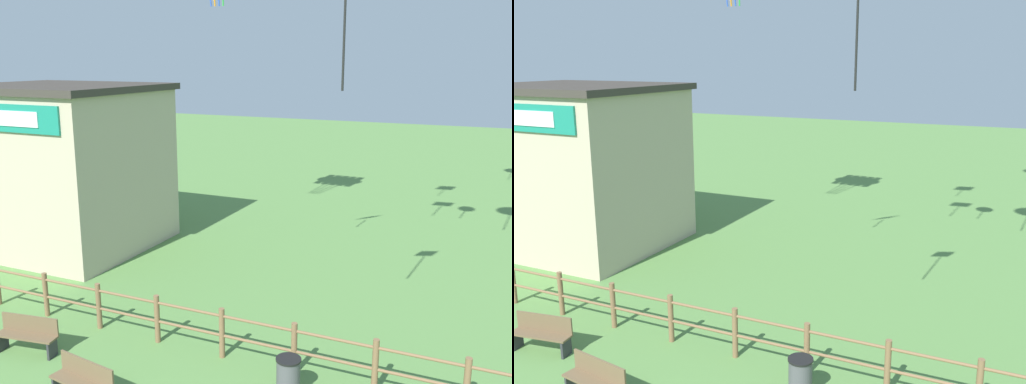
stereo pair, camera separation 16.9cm
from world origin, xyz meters
The scene contains 5 objects.
wooden_fence centered at (0.00, 6.80, 0.71)m, with size 15.04×0.14×1.28m.
seaside_building centered at (-9.59, 12.08, 3.10)m, with size 6.88×6.15×6.17m.
park_bench_near_fence centered at (-1.80, 3.95, 0.50)m, with size 1.62×0.63×0.93m.
park_bench_by_building centered at (-4.48, 5.04, 0.50)m, with size 1.62×0.64×0.93m.
trash_bin centered at (2.08, 5.87, 0.47)m, with size 0.55×0.55×0.93m.
Camera 1 is at (5.95, -4.36, 7.13)m, focal length 40.00 mm.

